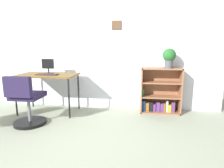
% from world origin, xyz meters
% --- Properties ---
extents(ground_plane, '(6.24, 6.24, 0.00)m').
position_xyz_m(ground_plane, '(0.00, 0.00, 0.00)').
color(ground_plane, gray).
extents(wall_back, '(5.20, 0.12, 2.49)m').
position_xyz_m(wall_back, '(0.00, 2.15, 1.24)').
color(wall_back, silver).
rests_on(wall_back, ground_plane).
extents(desk, '(1.11, 0.63, 0.75)m').
position_xyz_m(desk, '(-0.78, 1.65, 0.70)').
color(desk, brown).
rests_on(desk, ground_plane).
extents(monitor, '(0.24, 0.19, 0.29)m').
position_xyz_m(monitor, '(-0.80, 1.74, 0.89)').
color(monitor, '#262628').
rests_on(monitor, desk).
extents(keyboard, '(0.40, 0.14, 0.02)m').
position_xyz_m(keyboard, '(-0.74, 1.55, 0.76)').
color(keyboard, '#342225').
rests_on(keyboard, desk).
extents(office_chair, '(0.52, 0.55, 0.84)m').
position_xyz_m(office_chair, '(-0.83, 0.98, 0.37)').
color(office_chair, black).
rests_on(office_chair, ground_plane).
extents(bookshelf_low, '(0.76, 0.30, 0.88)m').
position_xyz_m(bookshelf_low, '(1.37, 1.95, 0.38)').
color(bookshelf_low, '#8D5C3F').
rests_on(bookshelf_low, ground_plane).
extents(potted_plant_on_shelf, '(0.24, 0.24, 0.36)m').
position_xyz_m(potted_plant_on_shelf, '(1.51, 1.90, 1.09)').
color(potted_plant_on_shelf, '#474C51').
rests_on(potted_plant_on_shelf, bookshelf_low).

